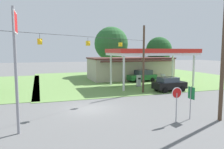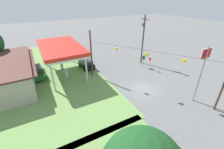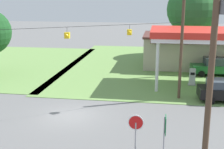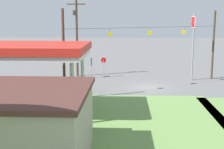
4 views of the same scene
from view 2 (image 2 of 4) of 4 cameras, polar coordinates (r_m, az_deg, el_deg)
The scene contains 13 objects.
ground_plane at distance 23.29m, azimuth 11.66°, elevation -5.63°, with size 160.00×160.00×0.00m, color slate.
grass_verge_station_corner at distance 30.64m, azimuth -33.57°, elevation -1.44°, with size 36.00×28.00×0.04m, color #6B934C.
gas_station_canopy at distance 27.08m, azimuth -19.05°, elevation 9.49°, with size 11.84×6.44×5.28m.
gas_station_store at distance 28.33m, azimuth -34.64°, elevation 0.44°, with size 14.53×7.31×3.83m.
fuel_pump_near at distance 26.76m, azimuth -16.91°, elevation 0.26°, with size 0.71×0.56×1.62m.
fuel_pump_far at distance 30.26m, azimuth -18.62°, elevation 3.25°, with size 0.71×0.56×1.62m.
car_at_pumps_front at distance 29.47m, azimuth -9.69°, elevation 4.02°, with size 4.19×2.29×1.77m.
car_at_pumps_rear at distance 28.84m, azimuth -26.60°, elevation 0.89°, with size 4.84×2.43×1.92m.
stop_sign_roadside at distance 29.13m, azimuth 14.22°, elevation 5.18°, with size 0.80×0.08×2.50m.
stop_sign_overhead at distance 21.08m, azimuth 31.42°, elevation 3.28°, with size 0.22×1.80×7.60m.
route_sign at distance 29.98m, azimuth 11.97°, elevation 5.87°, with size 0.10×0.70×2.40m.
utility_pole_main at distance 30.83m, azimuth 11.73°, elevation 13.61°, with size 2.20×0.44×9.54m.
signal_span_gantry at distance 21.28m, azimuth 12.77°, elevation 4.06°, with size 15.81×10.24×7.95m.
Camera 2 is at (-14.45, 13.21, 12.61)m, focal length 24.00 mm.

